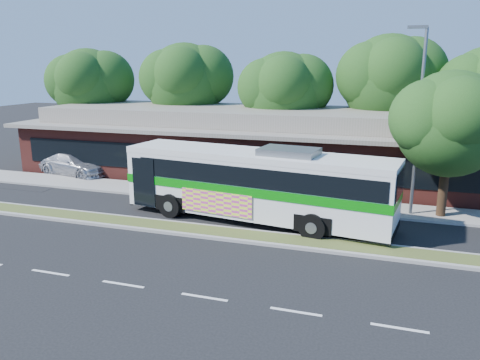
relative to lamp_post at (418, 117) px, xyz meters
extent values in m
plane|color=black|center=(-9.56, -6.00, -4.90)|extent=(120.00, 120.00, 0.00)
cube|color=#404C20|center=(-9.56, -5.40, -4.83)|extent=(26.00, 1.10, 0.15)
cube|color=gray|center=(-9.56, 0.40, -4.84)|extent=(44.00, 2.60, 0.12)
cube|color=black|center=(-27.56, 4.00, -4.90)|extent=(14.00, 12.00, 0.01)
cube|color=maroon|center=(-9.56, 7.00, -3.30)|extent=(32.00, 10.00, 3.20)
cube|color=gray|center=(-9.56, 7.00, -1.58)|extent=(33.20, 11.20, 0.24)
cube|color=gray|center=(-9.56, 7.00, -0.95)|extent=(30.00, 8.00, 1.00)
cube|color=black|center=(-9.56, 1.97, -3.20)|extent=(30.00, 0.06, 1.60)
cylinder|color=slate|center=(0.04, 0.00, -0.40)|extent=(0.16, 0.16, 9.00)
cube|color=slate|center=(-0.36, 0.00, 4.10)|extent=(0.90, 0.18, 0.14)
cylinder|color=black|center=(-24.56, 9.00, -2.91)|extent=(0.44, 0.44, 3.99)
sphere|color=#1C3E14|center=(-24.56, 9.00, 0.83)|extent=(5.80, 5.80, 5.80)
sphere|color=#1C3E14|center=(-23.26, 9.43, 1.29)|extent=(4.52, 4.52, 4.52)
cylinder|color=black|center=(-16.56, 10.00, -2.80)|extent=(0.44, 0.44, 4.20)
sphere|color=#1C3E14|center=(-16.56, 10.00, 1.10)|extent=(6.00, 6.00, 6.00)
sphere|color=#1C3E14|center=(-15.21, 10.45, 1.58)|extent=(4.68, 4.68, 4.68)
cylinder|color=black|center=(-8.56, 9.00, -3.01)|extent=(0.44, 0.44, 3.78)
sphere|color=#1C3E14|center=(-8.56, 9.00, 0.56)|extent=(5.60, 5.60, 5.60)
sphere|color=#1C3E14|center=(-7.30, 9.42, 1.00)|extent=(4.37, 4.37, 4.37)
cylinder|color=black|center=(-1.56, 10.00, -2.70)|extent=(0.44, 0.44, 4.41)
sphere|color=#1C3E14|center=(-1.56, 10.00, 1.37)|extent=(6.20, 6.20, 6.20)
sphere|color=#1C3E14|center=(-0.17, 10.46, 1.86)|extent=(4.84, 4.84, 4.84)
cube|color=silver|center=(-7.11, -3.05, -3.05)|extent=(13.20, 4.48, 2.98)
cube|color=black|center=(-6.79, -3.10, -2.45)|extent=(12.18, 4.39, 0.89)
cube|color=silver|center=(-7.11, -3.05, -1.69)|extent=(13.22, 4.50, 0.28)
cube|color=#05780A|center=(-7.11, -3.05, -3.14)|extent=(13.27, 4.55, 0.41)
cube|color=black|center=(-13.55, -2.17, -2.69)|extent=(0.39, 2.41, 1.85)
cube|color=black|center=(-0.68, -3.93, -2.34)|extent=(0.37, 2.24, 1.19)
cube|color=#BE3890|center=(-8.69, -4.26, -3.82)|extent=(3.64, 0.55, 1.08)
cube|color=slate|center=(-5.51, -3.27, -1.41)|extent=(2.80, 2.06, 0.32)
cylinder|color=black|center=(-11.25, -3.85, -4.31)|extent=(1.23, 0.55, 1.19)
cylinder|color=black|center=(-10.88, -1.17, -4.31)|extent=(1.23, 0.55, 1.19)
cylinder|color=black|center=(-4.09, -4.83, -4.31)|extent=(1.23, 0.55, 1.19)
cylinder|color=black|center=(-3.72, -2.15, -4.31)|extent=(1.23, 0.55, 1.19)
imported|color=#BABAC1|center=(-21.55, 2.44, -4.12)|extent=(5.74, 3.20, 1.57)
cylinder|color=black|center=(1.44, 0.12, -3.34)|extent=(0.44, 0.44, 3.12)
sphere|color=#1C3E14|center=(1.44, 0.12, -0.28)|extent=(5.00, 5.00, 5.00)
sphere|color=#1C3E14|center=(2.56, 0.49, 0.12)|extent=(3.90, 3.90, 3.90)
camera|label=1|loc=(-1.25, -23.76, 2.40)|focal=35.00mm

